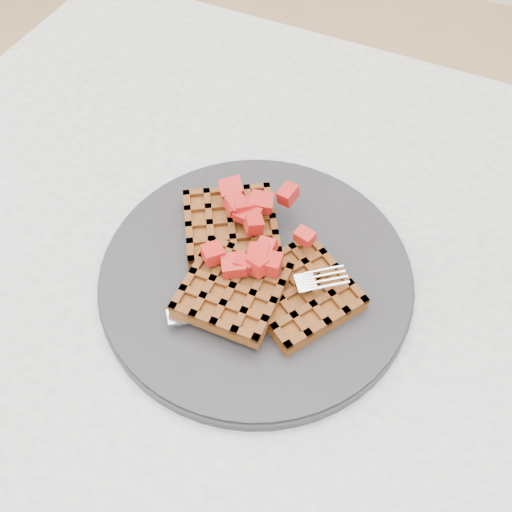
# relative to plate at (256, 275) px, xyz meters

# --- Properties ---
(ground) EXTENTS (4.00, 4.00, 0.00)m
(ground) POSITION_rel_plate_xyz_m (0.12, 0.03, -0.76)
(ground) COLOR tan
(ground) RESTS_ON ground
(table) EXTENTS (1.20, 0.80, 0.75)m
(table) POSITION_rel_plate_xyz_m (0.12, 0.03, -0.12)
(table) COLOR silver
(table) RESTS_ON ground
(plate) EXTENTS (0.31, 0.31, 0.02)m
(plate) POSITION_rel_plate_xyz_m (0.00, 0.00, 0.00)
(plate) COLOR black
(plate) RESTS_ON table
(waffles) EXTENTS (0.22, 0.18, 0.03)m
(waffles) POSITION_rel_plate_xyz_m (0.00, -0.00, 0.02)
(waffles) COLOR brown
(waffles) RESTS_ON plate
(strawberry_pile) EXTENTS (0.15, 0.15, 0.02)m
(strawberry_pile) POSITION_rel_plate_xyz_m (-0.00, 0.00, 0.05)
(strawberry_pile) COLOR #8E0606
(strawberry_pile) RESTS_ON waffles
(fork) EXTENTS (0.16, 0.13, 0.02)m
(fork) POSITION_rel_plate_xyz_m (0.03, -0.03, 0.02)
(fork) COLOR silver
(fork) RESTS_ON plate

